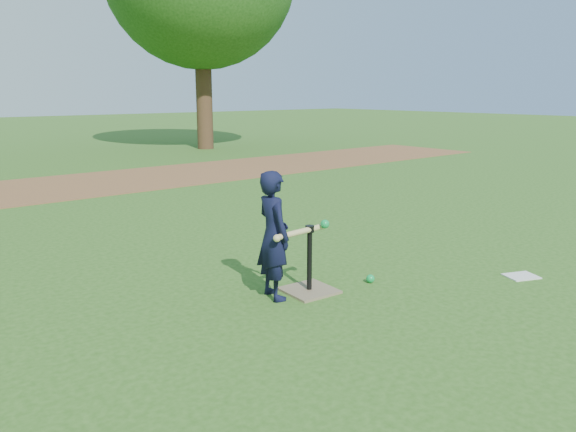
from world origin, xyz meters
TOP-DOWN VIEW (x-y plane):
  - ground at (0.00, 0.00)m, footprint 80.00×80.00m
  - dirt_strip at (0.00, 7.50)m, footprint 24.00×3.00m
  - child at (-0.00, 0.35)m, footprint 0.35×0.46m
  - wiffle_ball_ground at (0.94, 0.06)m, footprint 0.08×0.08m
  - clipboard at (2.20, -0.77)m, footprint 0.37×0.33m
  - batting_tee at (0.33, 0.26)m, footprint 0.46×0.46m
  - swing_action at (0.23, 0.22)m, footprint 0.63×0.13m

SIDE VIEW (x-z plane):
  - ground at x=0.00m, z-range 0.00..0.00m
  - dirt_strip at x=0.00m, z-range 0.00..0.01m
  - clipboard at x=2.20m, z-range 0.00..0.01m
  - wiffle_ball_ground at x=0.94m, z-range 0.00..0.08m
  - batting_tee at x=0.33m, z-range -0.20..0.42m
  - child at x=0.00m, z-range 0.00..1.12m
  - swing_action at x=0.23m, z-range 0.54..0.65m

